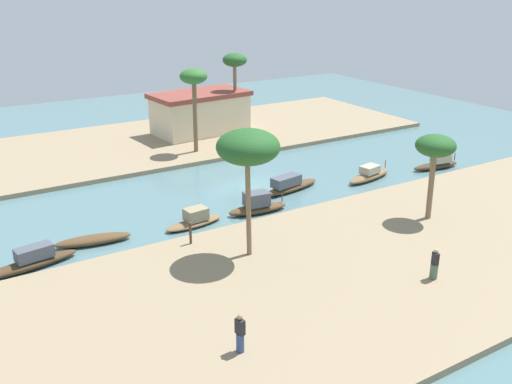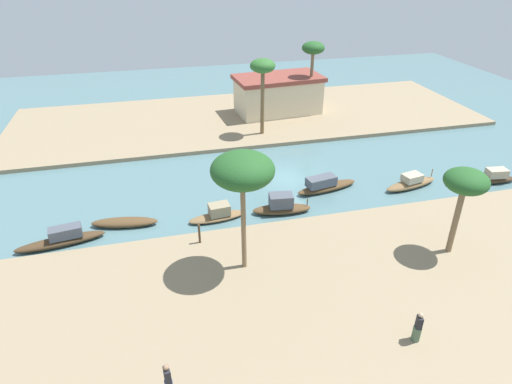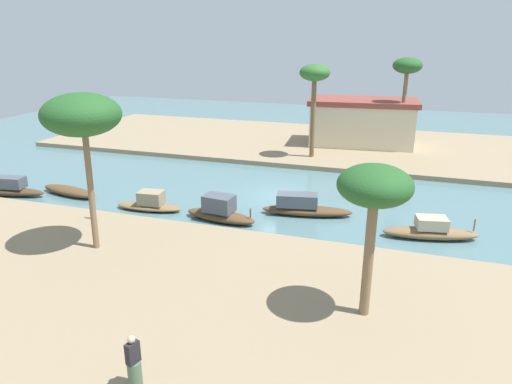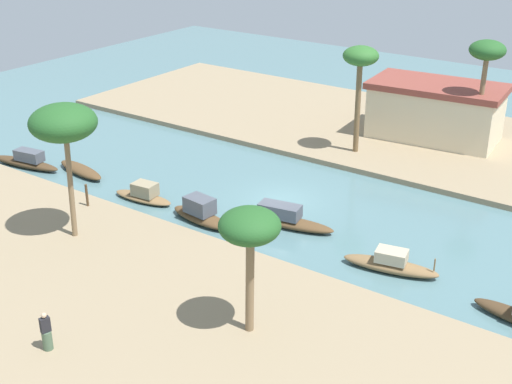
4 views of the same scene
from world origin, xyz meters
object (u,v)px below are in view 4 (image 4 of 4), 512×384
object	(u,v)px
person_on_near_bank	(47,335)
riverside_building	(435,110)
sampan_with_red_awning	(81,170)
palm_tree_right_short	(487,55)
sampan_with_tall_canopy	(144,195)
palm_tree_left_far	(250,229)
sampan_upstream_small	(286,218)
palm_tree_left_near	(63,124)
palm_tree_right_tall	(360,61)
sampan_near_left_bank	(201,213)
sampan_midstream	(391,264)
mooring_post	(87,195)
sampan_downstream_large	(27,161)

from	to	relation	value
person_on_near_bank	riverside_building	world-z (taller)	riverside_building
sampan_with_red_awning	riverside_building	size ratio (longest dim) A/B	0.47
person_on_near_bank	palm_tree_right_short	distance (m)	31.03
sampan_with_tall_canopy	palm_tree_left_far	xyz separation A→B (m)	(12.30, -6.94, 4.33)
sampan_with_tall_canopy	palm_tree_left_far	distance (m)	14.77
palm_tree_left_far	sampan_with_red_awning	bearing A→B (deg)	157.30
sampan_upstream_small	palm_tree_left_far	size ratio (longest dim) A/B	0.96
palm_tree_left_near	riverside_building	size ratio (longest dim) A/B	0.73
palm_tree_left_near	palm_tree_right_short	distance (m)	26.03
palm_tree_right_tall	palm_tree_right_short	bearing A→B (deg)	35.52
sampan_near_left_bank	palm_tree_left_near	bearing A→B (deg)	-118.75
sampan_midstream	mooring_post	size ratio (longest dim) A/B	3.67
sampan_upstream_small	person_on_near_bank	xyz separation A→B (m)	(-1.42, -14.28, 0.53)
riverside_building	sampan_with_tall_canopy	bearing A→B (deg)	-122.23
sampan_upstream_small	palm_tree_right_short	xyz separation A→B (m)	(4.48, 15.66, 6.19)
palm_tree_left_far	palm_tree_right_tall	xyz separation A→B (m)	(-5.89, 20.01, 1.54)
sampan_midstream	palm_tree_left_near	distance (m)	16.47
sampan_with_red_awning	palm_tree_right_short	distance (m)	25.98
sampan_with_red_awning	palm_tree_right_short	world-z (taller)	palm_tree_right_short
sampan_with_tall_canopy	palm_tree_right_tall	distance (m)	15.69
mooring_post	sampan_upstream_small	bearing A→B (deg)	25.51
sampan_downstream_large	person_on_near_bank	xyz separation A→B (m)	(16.36, -11.83, 0.56)
sampan_upstream_small	person_on_near_bank	world-z (taller)	person_on_near_bank
sampan_with_red_awning	palm_tree_left_far	world-z (taller)	palm_tree_left_far
sampan_downstream_large	palm_tree_left_far	world-z (taller)	palm_tree_left_far
sampan_near_left_bank	palm_tree_right_short	size ratio (longest dim) A/B	0.56
palm_tree_left_far	palm_tree_right_short	world-z (taller)	palm_tree_right_short
sampan_upstream_small	sampan_downstream_large	bearing A→B (deg)	177.49
sampan_midstream	palm_tree_right_tall	bearing A→B (deg)	112.57
palm_tree_left_near	riverside_building	world-z (taller)	palm_tree_left_near
sampan_with_red_awning	palm_tree_left_far	size ratio (longest dim) A/B	0.83
palm_tree_right_short	sampan_upstream_small	bearing A→B (deg)	-105.97
sampan_with_red_awning	sampan_midstream	world-z (taller)	sampan_midstream
sampan_with_tall_canopy	sampan_near_left_bank	size ratio (longest dim) A/B	0.95
palm_tree_left_near	palm_tree_right_short	bearing A→B (deg)	62.11
sampan_upstream_small	sampan_with_tall_canopy	bearing A→B (deg)	-177.20
sampan_midstream	palm_tree_right_tall	size ratio (longest dim) A/B	0.66
palm_tree_right_tall	sampan_with_tall_canopy	bearing A→B (deg)	-116.12
sampan_downstream_large	sampan_with_red_awning	bearing A→B (deg)	9.86
sampan_with_tall_canopy	sampan_with_red_awning	world-z (taller)	sampan_with_tall_canopy
sampan_upstream_small	riverside_building	size ratio (longest dim) A/B	0.54
sampan_near_left_bank	mooring_post	distance (m)	6.36
sampan_midstream	sampan_downstream_large	size ratio (longest dim) A/B	0.88
sampan_midstream	sampan_near_left_bank	xyz separation A→B (m)	(-10.37, -1.07, 0.13)
sampan_upstream_small	sampan_midstream	distance (m)	6.49
palm_tree_left_near	palm_tree_left_far	bearing A→B (deg)	-7.39
palm_tree_left_far	palm_tree_right_tall	bearing A→B (deg)	106.40
sampan_with_tall_canopy	sampan_with_red_awning	bearing A→B (deg)	167.92
sampan_with_red_awning	mooring_post	bearing A→B (deg)	-27.94
sampan_upstream_small	mooring_post	world-z (taller)	mooring_post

